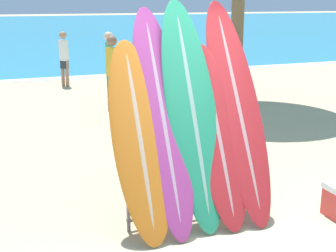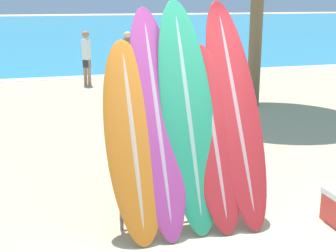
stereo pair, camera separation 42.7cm
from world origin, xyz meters
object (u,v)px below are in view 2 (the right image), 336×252
at_px(surfboard_slot_4, 235,110).
at_px(person_far_left, 86,56).
at_px(surfboard_slot_2, 188,113).
at_px(surfboard_slot_3, 213,136).
at_px(person_near_water, 129,70).
at_px(person_far_right, 153,84).
at_px(surfboard_rack, 189,181).
at_px(surfboard_slot_0, 133,139).
at_px(surfboard_slot_1, 157,119).
at_px(person_mid_beach, 128,63).

xyz_separation_m(surfboard_slot_4, person_far_left, (-0.60, 8.78, -0.36)).
xyz_separation_m(surfboard_slot_2, surfboard_slot_3, (0.26, -0.10, -0.25)).
height_order(surfboard_slot_2, person_far_left, surfboard_slot_2).
bearing_deg(person_near_water, person_far_right, -39.28).
relative_size(surfboard_rack, surfboard_slot_4, 0.65).
height_order(person_near_water, person_far_left, person_near_water).
bearing_deg(surfboard_slot_3, surfboard_slot_4, 22.85).
relative_size(surfboard_slot_0, person_far_left, 1.29).
height_order(surfboard_slot_3, person_far_left, surfboard_slot_3).
bearing_deg(surfboard_rack, surfboard_slot_4, 14.61).
relative_size(surfboard_rack, person_near_water, 0.93).
distance_m(surfboard_rack, surfboard_slot_3, 0.57).
height_order(surfboard_slot_3, surfboard_slot_4, surfboard_slot_4).
relative_size(person_far_left, person_far_right, 0.98).
relative_size(surfboard_rack, surfboard_slot_2, 0.64).
height_order(surfboard_slot_0, surfboard_slot_4, surfboard_slot_4).
height_order(surfboard_slot_1, person_near_water, surfboard_slot_1).
distance_m(surfboard_slot_3, surfboard_slot_4, 0.41).
distance_m(surfboard_slot_2, person_far_left, 8.82).
distance_m(surfboard_rack, surfboard_slot_2, 0.75).
xyz_separation_m(surfboard_rack, surfboard_slot_1, (-0.32, 0.13, 0.70)).
bearing_deg(surfboard_slot_0, person_near_water, 78.53).
relative_size(person_mid_beach, person_far_right, 1.05).
distance_m(surfboard_slot_3, person_near_water, 5.37).
bearing_deg(surfboard_slot_3, surfboard_slot_1, 169.77).
bearing_deg(surfboard_slot_4, person_mid_beach, 88.79).
relative_size(surfboard_slot_1, surfboard_slot_2, 0.97).
distance_m(surfboard_rack, surfboard_slot_1, 0.78).
distance_m(surfboard_slot_1, person_near_water, 5.32).
xyz_separation_m(surfboard_slot_4, person_far_right, (0.02, 3.74, -0.34)).
relative_size(surfboard_slot_3, person_mid_beach, 1.16).
bearing_deg(surfboard_slot_2, surfboard_rack, -99.20).
height_order(surfboard_rack, surfboard_slot_0, surfboard_slot_0).
height_order(surfboard_slot_2, person_near_water, surfboard_slot_2).
distance_m(surfboard_rack, surfboard_slot_4, 0.95).
distance_m(surfboard_rack, person_far_left, 8.94).
height_order(surfboard_slot_2, surfboard_slot_3, surfboard_slot_2).
relative_size(surfboard_slot_3, surfboard_slot_4, 0.80).
xyz_separation_m(surfboard_slot_2, surfboard_slot_4, (0.57, 0.03, -0.01)).
bearing_deg(person_near_water, surfboard_slot_2, -49.44).
bearing_deg(person_far_right, surfboard_slot_1, 28.05).
bearing_deg(surfboard_slot_3, surfboard_slot_2, 159.50).
relative_size(surfboard_slot_2, surfboard_slot_4, 1.01).
height_order(surfboard_slot_0, person_mid_beach, surfboard_slot_0).
height_order(person_near_water, person_mid_beach, person_near_water).
bearing_deg(surfboard_slot_3, person_near_water, 87.91).
distance_m(surfboard_slot_3, person_far_right, 3.89).
bearing_deg(surfboard_slot_4, surfboard_slot_1, -178.56).
distance_m(surfboard_slot_2, person_near_water, 5.29).
bearing_deg(person_far_right, surfboard_slot_4, 41.66).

